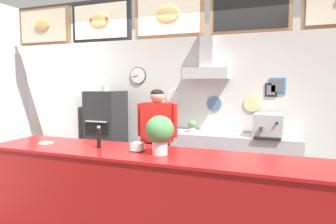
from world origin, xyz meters
name	(u,v)px	position (x,y,z in m)	size (l,w,h in m)	color
back_wall_assembly	(211,96)	(-0.01, 2.19, 1.52)	(5.00, 2.49, 2.85)	#9E9E99
left_wall_with_window	(7,106)	(-2.50, -0.01, 1.43)	(0.15, 4.68, 2.85)	white
service_counter	(157,201)	(0.00, -0.37, 0.52)	(3.99, 0.75, 1.04)	maroon
back_prep_counter	(224,159)	(0.30, 1.94, 0.43)	(2.51, 0.61, 0.88)	#B7BABF
pizza_oven	(106,132)	(-1.95, 1.72, 0.81)	(0.62, 0.66, 1.71)	#232326
shop_worker	(157,143)	(-0.46, 0.73, 0.90)	(0.59, 0.27, 1.67)	#232328
espresso_machine	(268,126)	(1.02, 1.92, 1.07)	(0.45, 0.56, 0.38)	#B7BABF
potted_sage	(168,122)	(-0.74, 1.92, 1.05)	(0.27, 0.27, 0.30)	beige
potted_thyme	(192,126)	(-0.28, 1.93, 1.00)	(0.16, 0.16, 0.21)	beige
basil_vase	(160,133)	(0.05, -0.41, 1.26)	(0.29, 0.29, 0.40)	silver
pepper_grinder	(99,137)	(-0.70, -0.38, 1.16)	(0.05, 0.05, 0.25)	black
condiment_plate	(46,143)	(-1.45, -0.39, 1.04)	(0.17, 0.17, 0.01)	white
napkin_holder	(137,147)	(-0.23, -0.37, 1.08)	(0.14, 0.13, 0.10)	#262628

